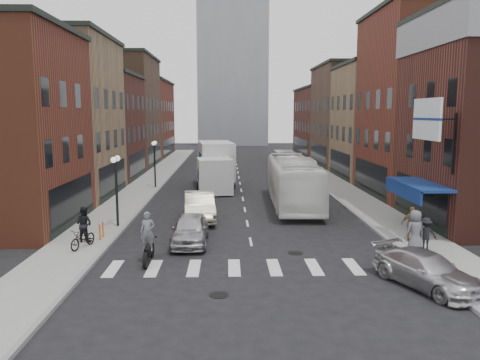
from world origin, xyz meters
name	(u,v)px	position (x,y,z in m)	size (l,w,h in m)	color
ground	(252,247)	(0.00, 0.00, 0.00)	(160.00, 160.00, 0.00)	black
sidewalk_left	(150,181)	(-8.50, 22.00, 0.07)	(3.00, 74.00, 0.15)	gray
sidewalk_right	(328,181)	(8.50, 22.00, 0.07)	(3.00, 74.00, 0.15)	gray
curb_left	(166,182)	(-7.00, 22.00, 0.00)	(0.20, 74.00, 0.16)	gray
curb_right	(313,181)	(7.00, 22.00, 0.00)	(0.20, 74.00, 0.16)	gray
crosswalk_stripes	(255,267)	(0.00, -3.00, 0.00)	(12.00, 2.20, 0.01)	silver
bldg_left_mid_a	(45,118)	(-14.99, 14.00, 6.15)	(10.30, 10.20, 12.30)	#8D6D4D
bldg_left_mid_b	(85,127)	(-14.99, 24.00, 5.15)	(10.30, 10.20, 10.30)	#4A211A
bldg_left_far_a	(112,112)	(-14.99, 35.00, 6.65)	(10.30, 12.20, 13.30)	#513728
bldg_left_far_b	(135,119)	(-14.99, 49.00, 5.65)	(10.30, 16.20, 11.30)	brown
bldg_right_mid_a	(437,104)	(15.00, 14.00, 7.15)	(10.30, 10.20, 14.30)	brown
bldg_right_mid_b	(391,122)	(14.99, 24.00, 5.65)	(10.30, 10.20, 11.30)	#8D6D4D
bldg_right_far_a	(360,116)	(14.99, 35.00, 6.15)	(10.30, 12.20, 12.30)	#513728
bldg_right_far_b	(334,122)	(14.99, 49.00, 5.15)	(10.30, 16.20, 10.30)	#4A211A
awning_blue	(415,186)	(8.93, 2.50, 2.63)	(1.80, 5.00, 0.78)	navy
billboard_sign	(428,120)	(8.59, 0.50, 6.13)	(1.52, 3.00, 3.70)	black
distant_tower	(232,23)	(0.00, 78.00, 25.00)	(14.00, 14.00, 50.00)	#9399A0
streetlamp_near	(116,178)	(-7.40, 4.00, 2.91)	(0.32, 1.22, 4.11)	black
streetlamp_far	(155,155)	(-7.40, 18.00, 2.91)	(0.32, 1.22, 4.11)	black
bike_rack	(101,231)	(-7.60, 1.30, 0.55)	(0.08, 0.68, 0.80)	#D8590C
box_truck	(216,166)	(-2.19, 18.13, 1.95)	(3.47, 9.34, 3.95)	silver
motorcycle_rider	(148,239)	(-4.63, -2.25, 1.07)	(0.64, 2.24, 2.28)	black
transit_bus	(293,181)	(3.47, 10.50, 1.71)	(2.87, 12.27, 3.42)	white
sedan_left_near	(190,229)	(-3.05, 0.75, 0.75)	(1.76, 4.38, 1.49)	#B4B3B8
sedan_left_far	(200,206)	(-2.88, 6.00, 0.84)	(1.78, 5.11, 1.68)	#C0B99C
curb_car	(426,270)	(6.27, -5.40, 0.66)	(1.84, 4.52, 1.31)	silver
parked_bicycle	(83,238)	(-8.02, -0.37, 0.62)	(0.62, 1.79, 0.94)	black
ped_left_solo	(84,224)	(-8.29, 0.73, 1.04)	(0.86, 0.50, 1.77)	black
ped_right_a	(426,234)	(8.08, -1.08, 0.91)	(0.98, 0.49, 1.52)	black
ped_right_b	(412,224)	(7.98, 0.32, 1.03)	(1.03, 0.51, 1.75)	#866244
ped_right_c	(415,231)	(7.47, -1.32, 1.12)	(0.95, 0.62, 1.94)	slate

